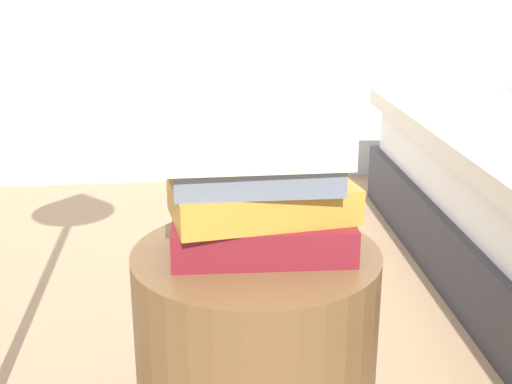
# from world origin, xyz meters

# --- Properties ---
(side_table) EXTENTS (0.41, 0.41, 0.49)m
(side_table) POSITION_xyz_m (0.00, 0.00, 0.24)
(side_table) COLOR brown
(side_table) RESTS_ON ground_plane
(book_maroon) EXTENTS (0.29, 0.17, 0.06)m
(book_maroon) POSITION_xyz_m (0.01, -0.00, 0.52)
(book_maroon) COLOR maroon
(book_maroon) RESTS_ON side_table
(book_ochre) EXTENTS (0.30, 0.20, 0.06)m
(book_ochre) POSITION_xyz_m (0.01, 0.01, 0.58)
(book_ochre) COLOR #B7842D
(book_ochre) RESTS_ON book_maroon
(book_slate) EXTENTS (0.25, 0.16, 0.04)m
(book_slate) POSITION_xyz_m (0.00, -0.00, 0.62)
(book_slate) COLOR slate
(book_slate) RESTS_ON book_ochre
(book_cream) EXTENTS (0.29, 0.21, 0.05)m
(book_cream) POSITION_xyz_m (-0.01, 0.01, 0.67)
(book_cream) COLOR beige
(book_cream) RESTS_ON book_slate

